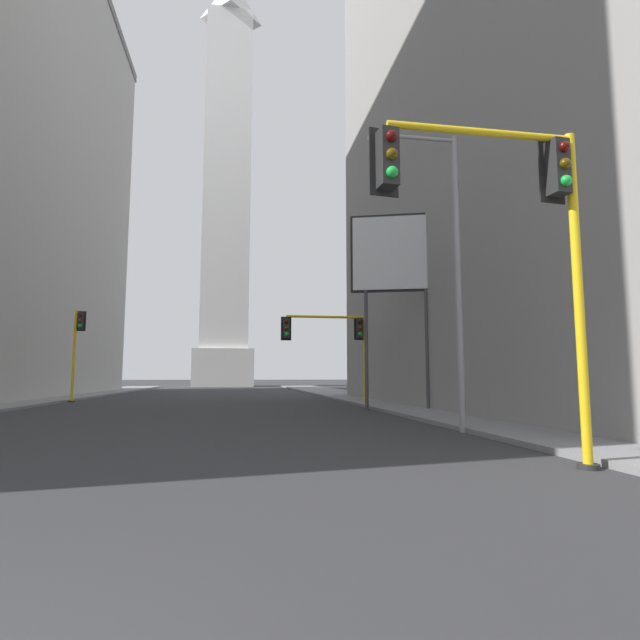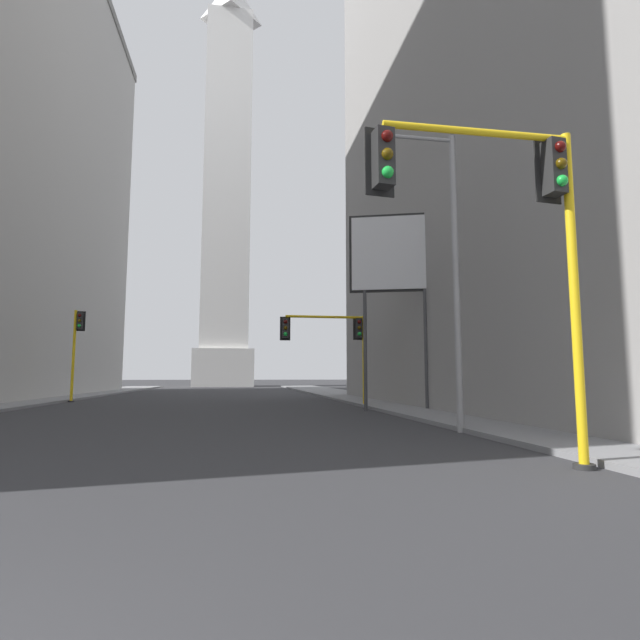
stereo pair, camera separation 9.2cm
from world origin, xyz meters
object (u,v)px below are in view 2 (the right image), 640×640
Objects in this scene: billboard_sign at (394,259)px; obelisk at (228,181)px; traffic_light_near_right at (508,208)px; traffic_light_mid_left at (76,341)px; traffic_light_mid_right at (335,337)px; street_lamp at (443,248)px.

obelisk is at bearing 99.57° from billboard_sign.
traffic_light_near_right is (7.10, -72.48, -28.85)m from obelisk.
obelisk is 55.66m from traffic_light_mid_left.
billboard_sign is (9.70, -57.49, -26.22)m from obelisk.
obelisk is 7.17× the size of billboard_sign.
traffic_light_mid_right is 12.95m from street_lamp.
obelisk is at bearing 97.88° from traffic_light_mid_right.
obelisk is 72.67m from street_lamp.
traffic_light_near_right is 0.66× the size of billboard_sign.
street_lamp is at bearing -50.46° from traffic_light_mid_left.
traffic_light_near_right is (15.44, -26.22, 0.95)m from traffic_light_mid_left.
traffic_light_mid_right is at bearing 94.17° from street_lamp.
traffic_light_mid_left is 21.55m from billboard_sign.
street_lamp is (1.27, 5.98, 0.79)m from traffic_light_near_right.
traffic_light_mid_left is 17.44m from traffic_light_mid_right.
billboard_sign is at bearing -59.06° from traffic_light_mid_right.
traffic_light_near_right is at bearing -91.03° from traffic_light_mid_right.
obelisk is 7.47× the size of street_lamp.
traffic_light_mid_left is 0.61× the size of billboard_sign.
billboard_sign is at bearing 81.59° from street_lamp.
traffic_light_mid_right is (15.77, -7.45, -0.08)m from traffic_light_mid_left.
traffic_light_near_right is at bearing -99.84° from billboard_sign.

